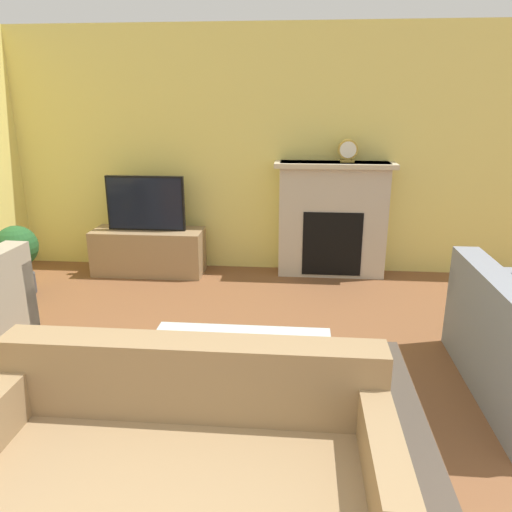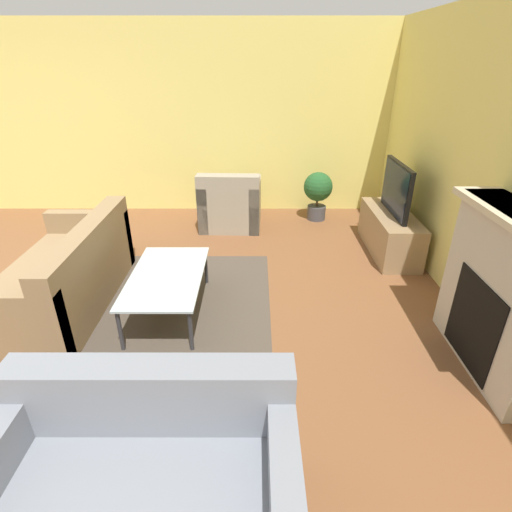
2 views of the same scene
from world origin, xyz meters
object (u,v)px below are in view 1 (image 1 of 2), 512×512
potted_plant (17,253)px  mantel_clock (348,150)px  couch_sectional (181,477)px  tv (146,203)px  coffee_table (239,352)px

potted_plant → mantel_clock: mantel_clock is taller
couch_sectional → mantel_clock: (1.00, 3.67, 1.11)m
tv → mantel_clock: bearing=4.0°
coffee_table → mantel_clock: bearing=71.9°
coffee_table → tv: bearing=118.4°
couch_sectional → potted_plant: bearing=130.1°
potted_plant → tv: bearing=33.6°
couch_sectional → coffee_table: 1.05m
coffee_table → potted_plant: size_ratio=1.67×
couch_sectional → mantel_clock: bearing=74.8°
tv → coffee_table: bearing=-61.6°
tv → couch_sectional: bearing=-71.1°
couch_sectional → potted_plant: size_ratio=2.61×
couch_sectional → potted_plant: (-2.33, 2.77, 0.15)m
couch_sectional → potted_plant: 3.63m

